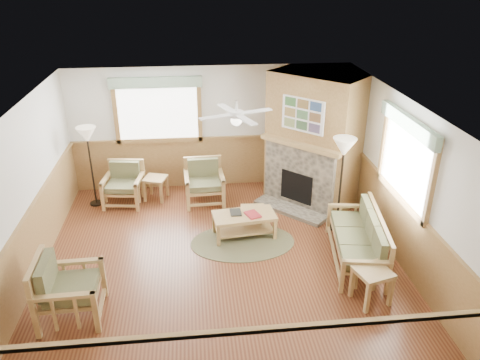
{
  "coord_description": "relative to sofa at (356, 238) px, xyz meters",
  "views": [
    {
      "loc": [
        -0.4,
        -6.7,
        4.64
      ],
      "look_at": [
        0.4,
        0.7,
        1.15
      ],
      "focal_mm": 35.0,
      "sensor_mm": 36.0,
      "label": 1
    }
  ],
  "objects": [
    {
      "name": "footstool",
      "position": [
        -1.58,
        1.27,
        -0.23
      ],
      "size": [
        0.47,
        0.47,
        0.39
      ],
      "primitive_type": null,
      "rotation": [
        0.0,
        0.0,
        -0.05
      ],
      "color": "#A9864F",
      "rests_on": "floor"
    },
    {
      "name": "sofa",
      "position": [
        0.0,
        0.0,
        0.0
      ],
      "size": [
        1.95,
        1.05,
        0.85
      ],
      "primitive_type": null,
      "rotation": [
        0.0,
        0.0,
        -1.73
      ],
      "color": "#A9864F",
      "rests_on": "floor"
    },
    {
      "name": "ceiling_fan",
      "position": [
        -1.96,
        0.57,
        2.23
      ],
      "size": [
        1.59,
        1.59,
        0.36
      ],
      "primitive_type": null,
      "rotation": [
        0.0,
        0.0,
        0.35
      ],
      "color": "white",
      "rests_on": "ceiling"
    },
    {
      "name": "coffee_table",
      "position": [
        -1.78,
        0.97,
        -0.2
      ],
      "size": [
        1.19,
        0.69,
        0.45
      ],
      "primitive_type": null,
      "rotation": [
        0.0,
        0.0,
        0.11
      ],
      "color": "#A9864F",
      "rests_on": "floor"
    },
    {
      "name": "wall_left",
      "position": [
        -5.26,
        0.27,
        0.92
      ],
      "size": [
        0.02,
        6.0,
        2.7
      ],
      "primitive_type": "cube",
      "color": "white",
      "rests_on": "floor"
    },
    {
      "name": "book_red",
      "position": [
        -1.63,
        0.92,
        0.06
      ],
      "size": [
        0.31,
        0.36,
        0.03
      ],
      "primitive_type": "cube",
      "rotation": [
        0.0,
        0.0,
        0.36
      ],
      "color": "maroon",
      "rests_on": "coffee_table"
    },
    {
      "name": "floor_lamp_left",
      "position": [
        -4.74,
        2.56,
        0.43
      ],
      "size": [
        0.52,
        0.52,
        1.71
      ],
      "primitive_type": null,
      "rotation": [
        0.0,
        0.0,
        0.44
      ],
      "color": "black",
      "rests_on": "floor"
    },
    {
      "name": "book_dark",
      "position": [
        -1.93,
        1.04,
        0.05
      ],
      "size": [
        0.2,
        0.27,
        0.03
      ],
      "primitive_type": "cube",
      "rotation": [
        0.0,
        0.0,
        0.01
      ],
      "color": "black",
      "rests_on": "coffee_table"
    },
    {
      "name": "fireplace",
      "position": [
        -0.21,
        2.32,
        0.92
      ],
      "size": [
        3.11,
        3.11,
        2.7
      ],
      "primitive_type": null,
      "rotation": [
        0.0,
        0.0,
        -0.79
      ],
      "color": "olive",
      "rests_on": "floor"
    },
    {
      "name": "armchair_left",
      "position": [
        -4.47,
        -0.91,
        0.06
      ],
      "size": [
        0.89,
        0.89,
        0.97
      ],
      "primitive_type": null,
      "rotation": [
        0.0,
        0.0,
        1.6
      ],
      "color": "#A9864F",
      "rests_on": "floor"
    },
    {
      "name": "wainscot",
      "position": [
        -2.26,
        0.27,
        0.12
      ],
      "size": [
        6.0,
        6.0,
        1.1
      ],
      "primitive_type": null,
      "color": "olive",
      "rests_on": "floor"
    },
    {
      "name": "ceiling",
      "position": [
        -2.26,
        0.27,
        2.27
      ],
      "size": [
        6.0,
        6.0,
        0.01
      ],
      "primitive_type": "cube",
      "color": "white",
      "rests_on": "floor"
    },
    {
      "name": "window_back",
      "position": [
        -3.36,
        3.23,
        2.1
      ],
      "size": [
        1.9,
        0.16,
        1.5
      ],
      "primitive_type": null,
      "color": "white",
      "rests_on": "wall_back"
    },
    {
      "name": "window_right",
      "position": [
        0.7,
        0.07,
        2.1
      ],
      "size": [
        0.16,
        1.9,
        1.5
      ],
      "primitive_type": null,
      "color": "white",
      "rests_on": "wall_right"
    },
    {
      "name": "armchair_back_right",
      "position": [
        -2.46,
        2.42,
        0.02
      ],
      "size": [
        0.83,
        0.83,
        0.89
      ],
      "primitive_type": null,
      "rotation": [
        0.0,
        0.0,
        0.04
      ],
      "color": "#A9864F",
      "rests_on": "floor"
    },
    {
      "name": "floor_lamp_right",
      "position": [
        0.01,
        1.05,
        0.49
      ],
      "size": [
        0.54,
        0.54,
        1.84
      ],
      "primitive_type": null,
      "rotation": [
        0.0,
        0.0,
        0.37
      ],
      "color": "black",
      "rests_on": "floor"
    },
    {
      "name": "wall_back",
      "position": [
        -2.26,
        3.27,
        0.92
      ],
      "size": [
        6.0,
        0.02,
        2.7
      ],
      "primitive_type": "cube",
      "color": "white",
      "rests_on": "floor"
    },
    {
      "name": "end_table_sofa",
      "position": [
        -0.12,
        -1.06,
        -0.15
      ],
      "size": [
        0.6,
        0.59,
        0.55
      ],
      "primitive_type": null,
      "rotation": [
        0.0,
        0.0,
        0.27
      ],
      "color": "#A9864F",
      "rests_on": "floor"
    },
    {
      "name": "end_table_chairs",
      "position": [
        -3.49,
        2.67,
        -0.18
      ],
      "size": [
        0.55,
        0.54,
        0.5
      ],
      "primitive_type": null,
      "rotation": [
        0.0,
        0.0,
        -0.32
      ],
      "color": "#A9864F",
      "rests_on": "floor"
    },
    {
      "name": "wall_front",
      "position": [
        -2.26,
        -2.73,
        0.92
      ],
      "size": [
        6.0,
        0.02,
        2.7
      ],
      "primitive_type": "cube",
      "color": "white",
      "rests_on": "floor"
    },
    {
      "name": "armchair_back_left",
      "position": [
        -4.14,
        2.54,
        0.0
      ],
      "size": [
        0.86,
        0.86,
        0.86
      ],
      "primitive_type": null,
      "rotation": [
        0.0,
        0.0,
        -0.14
      ],
      "color": "#A9864F",
      "rests_on": "floor"
    },
    {
      "name": "braided_rug",
      "position": [
        -1.84,
        0.74,
        -0.42
      ],
      "size": [
        2.35,
        2.35,
        0.01
      ],
      "primitive_type": "cylinder",
      "rotation": [
        0.0,
        0.0,
        0.29
      ],
      "color": "brown",
      "rests_on": "floor"
    },
    {
      "name": "floor",
      "position": [
        -2.26,
        0.27,
        -0.43
      ],
      "size": [
        6.0,
        6.0,
        0.01
      ],
      "primitive_type": "cube",
      "color": "#5E301A",
      "rests_on": "ground"
    },
    {
      "name": "wall_right",
      "position": [
        0.74,
        0.27,
        0.92
      ],
      "size": [
        0.02,
        6.0,
        2.7
      ],
      "primitive_type": "cube",
      "color": "white",
      "rests_on": "floor"
    }
  ]
}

